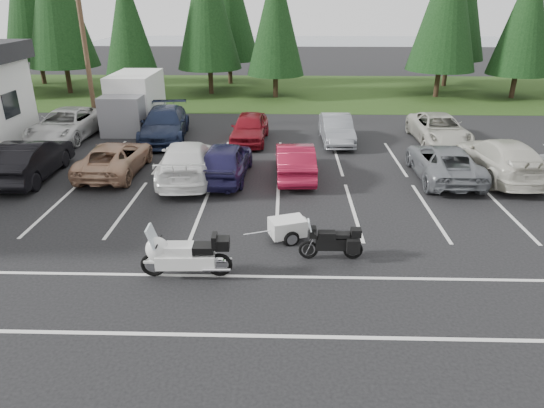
{
  "coord_description": "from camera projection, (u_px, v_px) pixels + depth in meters",
  "views": [
    {
      "loc": [
        0.74,
        -14.79,
        7.06
      ],
      "look_at": [
        0.35,
        -0.5,
        0.86
      ],
      "focal_mm": 32.0,
      "sensor_mm": 36.0,
      "label": 1
    }
  ],
  "objects": [
    {
      "name": "conifer_3",
      "position": [
        127.0,
        22.0,
        34.19
      ],
      "size": [
        3.87,
        3.87,
        9.02
      ],
      "color": "#332316",
      "rests_on": "ground"
    },
    {
      "name": "car_far_3",
      "position": [
        337.0,
        129.0,
        24.85
      ],
      "size": [
        1.6,
        4.27,
        1.39
      ],
      "primitive_type": "imported",
      "rotation": [
        0.0,
        0.0,
        0.03
      ],
      "color": "slate",
      "rests_on": "ground"
    },
    {
      "name": "car_near_1",
      "position": [
        30.0,
        159.0,
        19.93
      ],
      "size": [
        1.88,
        5.0,
        1.63
      ],
      "primitive_type": "imported",
      "rotation": [
        0.0,
        0.0,
        3.17
      ],
      "color": "black",
      "rests_on": "ground"
    },
    {
      "name": "car_near_6",
      "position": [
        444.0,
        162.0,
        19.99
      ],
      "size": [
        2.39,
        5.06,
        1.4
      ],
      "primitive_type": "imported",
      "rotation": [
        0.0,
        0.0,
        3.13
      ],
      "color": "slate",
      "rests_on": "ground"
    },
    {
      "name": "utility_pole",
      "position": [
        85.0,
        43.0,
        25.78
      ],
      "size": [
        1.6,
        0.26,
        9.0
      ],
      "color": "#473321",
      "rests_on": "ground"
    },
    {
      "name": "car_far_4",
      "position": [
        439.0,
        129.0,
        24.81
      ],
      "size": [
        2.41,
        5.13,
        1.42
      ],
      "primitive_type": "imported",
      "rotation": [
        0.0,
        0.0,
        0.01
      ],
      "color": "#B9B7A9",
      "rests_on": "ground"
    },
    {
      "name": "box_truck",
      "position": [
        132.0,
        102.0,
        27.48
      ],
      "size": [
        2.4,
        5.6,
        2.9
      ],
      "primitive_type": null,
      "color": "silver",
      "rests_on": "ground"
    },
    {
      "name": "grass_strip",
      "position": [
        276.0,
        91.0,
        38.4
      ],
      "size": [
        80.0,
        16.0,
        0.01
      ],
      "primitive_type": "cube",
      "color": "#203812",
      "rests_on": "ground"
    },
    {
      "name": "car_far_1",
      "position": [
        164.0,
        124.0,
        25.38
      ],
      "size": [
        2.82,
        5.76,
        1.61
      ],
      "primitive_type": "imported",
      "rotation": [
        0.0,
        0.0,
        0.1
      ],
      "color": "#151E36",
      "rests_on": "ground"
    },
    {
      "name": "stall_markings",
      "position": [
        265.0,
        198.0,
        18.22
      ],
      "size": [
        32.0,
        16.0,
        0.01
      ],
      "primitive_type": "cube",
      "color": "silver",
      "rests_on": "ground"
    },
    {
      "name": "ground",
      "position": [
        262.0,
        221.0,
        16.39
      ],
      "size": [
        120.0,
        120.0,
        0.0
      ],
      "primitive_type": "plane",
      "color": "black",
      "rests_on": "ground"
    },
    {
      "name": "touring_motorcycle",
      "position": [
        185.0,
        251.0,
        12.91
      ],
      "size": [
        2.77,
        0.93,
        1.52
      ],
      "primitive_type": null,
      "rotation": [
        0.0,
        0.0,
        0.03
      ],
      "color": "white",
      "rests_on": "ground"
    },
    {
      "name": "conifer_7",
      "position": [
        527.0,
        14.0,
        33.63
      ],
      "size": [
        4.27,
        4.27,
        9.94
      ],
      "color": "#332316",
      "rests_on": "ground"
    },
    {
      "name": "lake_water",
      "position": [
        310.0,
        50.0,
        66.73
      ],
      "size": [
        70.0,
        50.0,
        0.02
      ],
      "primitive_type": "cube",
      "color": "slate",
      "rests_on": "ground"
    },
    {
      "name": "car_far_0",
      "position": [
        67.0,
        124.0,
        25.47
      ],
      "size": [
        2.83,
        5.68,
        1.55
      ],
      "primitive_type": "imported",
      "rotation": [
        0.0,
        0.0,
        -0.05
      ],
      "color": "silver",
      "rests_on": "ground"
    },
    {
      "name": "conifer_5",
      "position": [
        276.0,
        17.0,
        33.96
      ],
      "size": [
        4.14,
        4.14,
        9.63
      ],
      "color": "#332316",
      "rests_on": "ground"
    },
    {
      "name": "adventure_motorcycle",
      "position": [
        331.0,
        239.0,
        13.84
      ],
      "size": [
        2.06,
        0.74,
        1.25
      ],
      "primitive_type": null,
      "rotation": [
        0.0,
        0.0,
        0.01
      ],
      "color": "black",
      "rests_on": "ground"
    },
    {
      "name": "conifer_4",
      "position": [
        207.0,
        2.0,
        34.92
      ],
      "size": [
        4.8,
        4.8,
        11.17
      ],
      "color": "#332316",
      "rests_on": "ground"
    },
    {
      "name": "car_near_5",
      "position": [
        295.0,
        160.0,
        20.16
      ],
      "size": [
        1.69,
        4.42,
        1.44
      ],
      "primitive_type": "imported",
      "rotation": [
        0.0,
        0.0,
        3.18
      ],
      "color": "maroon",
      "rests_on": "ground"
    },
    {
      "name": "conifer_6",
      "position": [
        448.0,
        0.0,
        33.69
      ],
      "size": [
        4.93,
        4.93,
        11.48
      ],
      "color": "#332316",
      "rests_on": "ground"
    },
    {
      "name": "cargo_trailer",
      "position": [
        287.0,
        229.0,
        15.03
      ],
      "size": [
        1.76,
        1.34,
        0.72
      ],
      "primitive_type": null,
      "rotation": [
        0.0,
        0.0,
        0.34
      ],
      "color": "silver",
      "rests_on": "ground"
    },
    {
      "name": "car_near_3",
      "position": [
        187.0,
        161.0,
        19.9
      ],
      "size": [
        2.66,
        5.55,
        1.56
      ],
      "primitive_type": "imported",
      "rotation": [
        0.0,
        0.0,
        3.23
      ],
      "color": "white",
      "rests_on": "ground"
    },
    {
      "name": "car_near_4",
      "position": [
        225.0,
        160.0,
        19.93
      ],
      "size": [
        2.11,
        4.67,
        1.55
      ],
      "primitive_type": "imported",
      "rotation": [
        0.0,
        0.0,
        3.08
      ],
      "color": "#1E1B44",
      "rests_on": "ground"
    },
    {
      "name": "car_near_2",
      "position": [
        115.0,
        158.0,
        20.59
      ],
      "size": [
        2.33,
        4.88,
        1.34
      ],
      "primitive_type": "imported",
      "rotation": [
        0.0,
        0.0,
        3.12
      ],
      "color": "#A77D61",
      "rests_on": "ground"
    },
    {
      "name": "car_near_7",
      "position": [
        500.0,
        158.0,
        20.12
      ],
      "size": [
        2.53,
        5.64,
        1.6
      ],
      "primitive_type": "imported",
      "rotation": [
        0.0,
        0.0,
        3.19
      ],
      "color": "beige",
      "rests_on": "ground"
    },
    {
      "name": "car_far_2",
      "position": [
        250.0,
        128.0,
        24.98
      ],
      "size": [
        1.95,
        4.41,
        1.47
      ],
      "primitive_type": "imported",
      "rotation": [
        0.0,
        0.0,
        -0.05
      ],
      "color": "maroon",
      "rests_on": "ground"
    }
  ]
}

